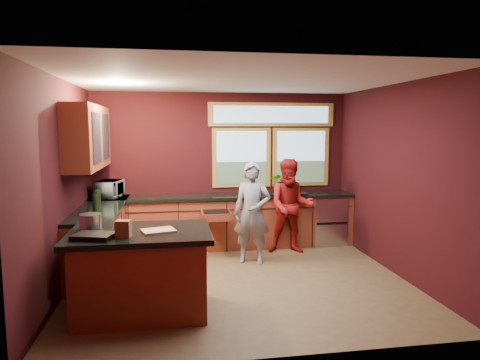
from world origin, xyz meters
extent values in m
plane|color=brown|center=(0.00, 0.00, 0.00)|extent=(4.50, 4.50, 0.00)
cube|color=black|center=(0.00, 2.00, 1.35)|extent=(4.50, 0.02, 2.70)
cube|color=black|center=(0.00, -2.00, 1.35)|extent=(4.50, 0.02, 2.70)
cube|color=black|center=(-2.25, 0.00, 1.35)|extent=(0.02, 4.00, 2.70)
cube|color=black|center=(2.25, 0.00, 1.35)|extent=(0.02, 4.00, 2.70)
cube|color=silver|center=(0.00, 0.00, 2.70)|extent=(4.50, 4.00, 0.02)
cube|color=#7D9AAD|center=(0.35, 1.99, 1.55)|extent=(1.06, 0.02, 1.06)
cube|color=#7D9AAD|center=(1.45, 1.99, 1.55)|extent=(1.06, 0.02, 1.06)
cube|color=olive|center=(0.90, 1.99, 2.32)|extent=(2.30, 0.02, 0.42)
cube|color=maroon|center=(-2.07, 0.85, 1.95)|extent=(0.36, 1.80, 0.90)
cube|color=maroon|center=(0.00, 1.70, 0.44)|extent=(4.50, 0.60, 0.88)
cube|color=black|center=(0.00, 1.69, 0.91)|extent=(4.50, 0.64, 0.05)
cube|color=#B7B7BC|center=(1.85, 1.68, 0.42)|extent=(0.60, 0.58, 0.85)
cube|color=black|center=(1.10, 1.66, 0.91)|extent=(0.66, 0.46, 0.05)
cube|color=maroon|center=(-1.95, 0.85, 0.44)|extent=(0.60, 2.30, 0.88)
cube|color=black|center=(-1.94, 0.85, 0.91)|extent=(0.64, 2.30, 0.05)
cube|color=maroon|center=(-1.25, -0.83, 0.44)|extent=(1.40, 0.90, 0.88)
cube|color=black|center=(-1.25, -0.83, 0.92)|extent=(1.55, 1.05, 0.06)
imported|color=slate|center=(0.32, 0.77, 0.78)|extent=(0.66, 0.54, 1.56)
imported|color=maroon|center=(1.05, 1.22, 0.79)|extent=(0.87, 0.74, 1.58)
imported|color=#999999|center=(-1.92, 1.70, 1.07)|extent=(0.45, 0.58, 0.28)
imported|color=#999999|center=(1.01, 1.75, 1.14)|extent=(0.37, 0.32, 0.41)
cylinder|color=white|center=(1.18, 1.70, 1.07)|extent=(0.12, 0.12, 0.28)
cube|color=tan|center=(-1.05, -0.88, 0.95)|extent=(0.41, 0.34, 0.02)
cylinder|color=#ACACB1|center=(-1.80, -0.68, 1.03)|extent=(0.24, 0.24, 0.18)
cube|color=brown|center=(-1.40, -1.08, 1.03)|extent=(0.17, 0.15, 0.18)
cube|color=black|center=(-1.70, -1.08, 0.97)|extent=(0.46, 0.38, 0.05)
camera|label=1|loc=(-0.88, -5.57, 2.08)|focal=32.00mm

